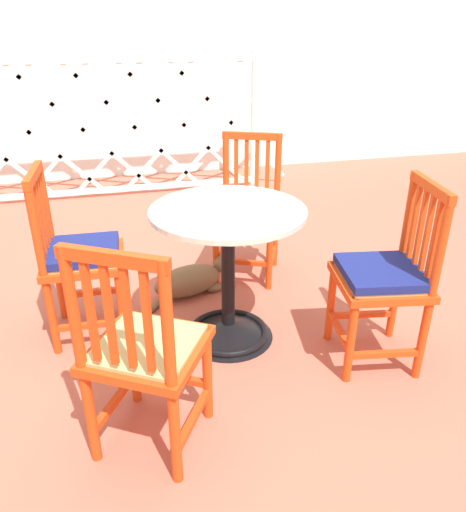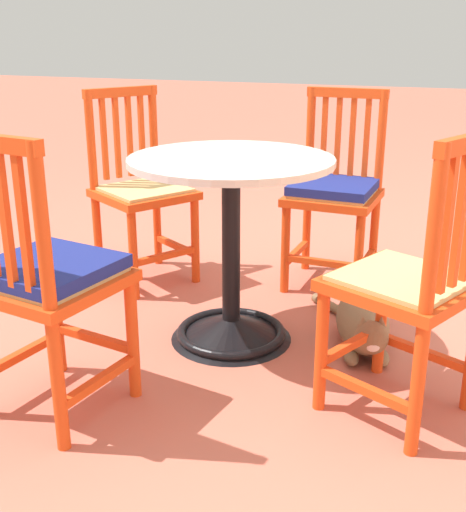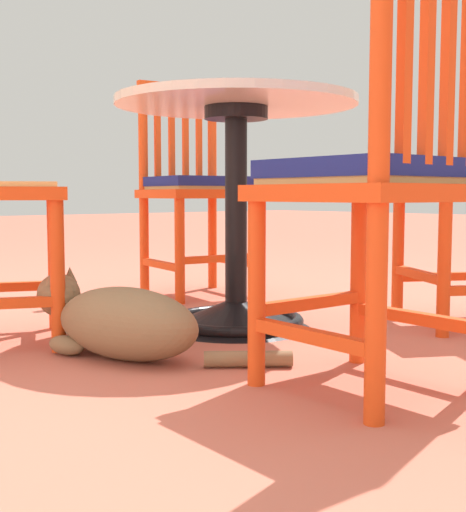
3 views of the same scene
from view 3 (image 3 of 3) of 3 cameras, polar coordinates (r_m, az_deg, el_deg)
name	(u,v)px [view 3 (image 3 of 3)]	position (r m, az deg, el deg)	size (l,w,h in m)	color
ground_plane	(283,330)	(2.19, 4.22, -6.14)	(24.00, 24.00, 0.00)	#BC604C
cafe_table	(236,240)	(2.18, 0.25, 1.35)	(0.76, 0.76, 0.73)	black
orange_chair_by_planter	(195,190)	(2.92, -3.21, 5.49)	(0.46, 0.46, 0.91)	#D64214
orange_chair_tucked_in	(375,186)	(1.50, 11.79, 5.73)	(0.42, 0.42, 0.91)	#D64214
tabby_cat	(116,322)	(1.83, -9.72, -5.44)	(0.66, 0.44, 0.23)	brown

